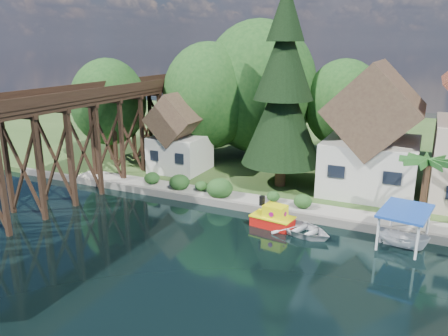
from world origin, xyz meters
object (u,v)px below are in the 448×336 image
at_px(trestle_bridge, 71,136).
at_px(conifer, 283,92).
at_px(house_left, 373,138).
at_px(shed, 180,138).
at_px(tugboat, 273,218).
at_px(boat_white_a, 302,228).
at_px(palm_tree, 428,164).
at_px(boat_canopy, 403,232).

relative_size(trestle_bridge, conifer, 2.56).
xyz_separation_m(house_left, shed, (-18.00, -1.50, -1.31)).
xyz_separation_m(shed, tugboat, (12.71, -8.46, -3.17)).
bearing_deg(boat_white_a, trestle_bridge, 110.47).
xyz_separation_m(conifer, palm_tree, (11.73, -4.32, -3.83)).
xyz_separation_m(conifer, boat_white_a, (4.31, -8.29, -8.35)).
bearing_deg(shed, tugboat, -33.64).
bearing_deg(trestle_bridge, boat_canopy, 2.54).
bearing_deg(palm_tree, boat_white_a, -151.86).
height_order(house_left, palm_tree, house_left).
height_order(conifer, palm_tree, conifer).
bearing_deg(conifer, boat_canopy, -35.31).
relative_size(conifer, palm_tree, 3.36).
bearing_deg(trestle_bridge, conifer, 29.36).
xyz_separation_m(house_left, palm_tree, (4.38, -6.35, -0.16)).
height_order(trestle_bridge, boat_white_a, trestle_bridge).
bearing_deg(tugboat, boat_white_a, -9.15).
height_order(palm_tree, tugboat, palm_tree).
relative_size(conifer, boat_white_a, 3.90).
distance_m(house_left, shed, 18.11).
bearing_deg(conifer, tugboat, -75.45).
xyz_separation_m(trestle_bridge, conifer, (15.65, 8.80, 3.46)).
xyz_separation_m(trestle_bridge, palm_tree, (27.38, 4.48, -0.37)).
bearing_deg(palm_tree, shed, 167.79).
relative_size(trestle_bridge, tugboat, 13.61).
height_order(conifer, boat_white_a, conifer).
distance_m(conifer, boat_white_a, 12.53).
height_order(trestle_bridge, palm_tree, trestle_bridge).
bearing_deg(shed, trestle_bridge, -118.19).
bearing_deg(palm_tree, house_left, 124.63).
distance_m(trestle_bridge, house_left, 25.42).
relative_size(trestle_bridge, house_left, 4.01).
bearing_deg(palm_tree, tugboat, -159.54).
bearing_deg(trestle_bridge, palm_tree, 9.30).
bearing_deg(house_left, conifer, -164.60).
bearing_deg(conifer, boat_white_a, -62.55).
distance_m(trestle_bridge, boat_white_a, 20.55).
bearing_deg(conifer, palm_tree, -20.21).
distance_m(trestle_bridge, shed, 10.69).
relative_size(conifer, boat_canopy, 3.84).
height_order(palm_tree, boat_canopy, palm_tree).
distance_m(conifer, tugboat, 11.56).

